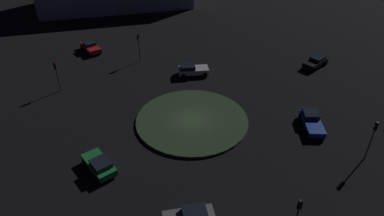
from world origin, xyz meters
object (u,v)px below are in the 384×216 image
object	(u,v)px
car_blue	(312,121)
car_silver	(192,70)
car_black	(316,62)
car_red	(90,47)
car_green	(99,165)
traffic_light_southeast	(56,71)
traffic_light_north	(298,210)
traffic_light_northwest	(373,133)
traffic_light_south	(139,42)

from	to	relation	value
car_blue	car_silver	bearing A→B (deg)	-130.59
car_black	car_blue	xyz separation A→B (m)	(13.17, 7.13, -0.05)
car_red	car_green	distance (m)	27.14
traffic_light_southeast	traffic_light_north	bearing A→B (deg)	-19.49
car_silver	car_red	world-z (taller)	car_silver
car_green	traffic_light_north	distance (m)	17.99
car_black	car_red	xyz separation A→B (m)	(20.55, -26.82, -0.00)
traffic_light_northwest	traffic_light_southeast	size ratio (longest dim) A/B	1.09
traffic_light_south	traffic_light_southeast	distance (m)	12.37
car_red	traffic_light_northwest	world-z (taller)	traffic_light_northwest
car_silver	car_black	distance (m)	17.82
car_silver	traffic_light_north	world-z (taller)	traffic_light_north
traffic_light_south	car_red	bearing A→B (deg)	-140.20
car_black	traffic_light_south	xyz separation A→B (m)	(17.11, -18.71, 2.23)
car_blue	traffic_light_northwest	world-z (taller)	traffic_light_northwest
traffic_light_north	traffic_light_south	bearing A→B (deg)	-0.40
car_silver	traffic_light_south	xyz separation A→B (m)	(2.67, -8.28, 2.19)
traffic_light_northwest	traffic_light_south	distance (m)	32.36
car_green	car_blue	bearing A→B (deg)	-110.99
car_blue	car_green	size ratio (longest dim) A/B	1.05
traffic_light_south	car_silver	bearing A→B (deg)	34.69
traffic_light_northwest	traffic_light_south	xyz separation A→B (m)	(3.13, -32.21, -0.14)
car_red	traffic_light_south	size ratio (longest dim) A/B	1.09
traffic_light_southeast	car_green	bearing A→B (deg)	-39.01
traffic_light_northwest	car_blue	bearing A→B (deg)	-33.53
car_black	car_green	world-z (taller)	car_black
car_black	car_blue	distance (m)	14.98
car_red	traffic_light_southeast	size ratio (longest dim) A/B	1.13
car_black	traffic_light_northwest	xyz separation A→B (m)	(13.98, 13.49, 2.36)
car_green	traffic_light_south	size ratio (longest dim) A/B	1.00
car_red	traffic_light_north	distance (m)	40.72
car_green	traffic_light_northwest	bearing A→B (deg)	-124.66
car_blue	traffic_light_north	world-z (taller)	traffic_light_north
car_black	traffic_light_north	size ratio (longest dim) A/B	1.07
car_silver	traffic_light_northwest	xyz separation A→B (m)	(-0.46, 23.93, 2.32)
car_blue	traffic_light_south	bearing A→B (deg)	-126.04
car_silver	traffic_light_north	bearing A→B (deg)	-80.02
traffic_light_southeast	traffic_light_south	bearing A→B (deg)	63.78
car_blue	traffic_light_southeast	size ratio (longest dim) A/B	1.09
traffic_light_northwest	car_silver	bearing A→B (deg)	-25.20
car_green	traffic_light_southeast	world-z (taller)	traffic_light_southeast
car_black	car_blue	world-z (taller)	car_black
car_silver	car_black	bearing A→B (deg)	1.06
car_green	traffic_light_southeast	distance (m)	16.70
car_black	traffic_light_north	xyz separation A→B (m)	(26.56, 13.41, 1.99)
car_green	traffic_light_northwest	size ratio (longest dim) A/B	0.95
car_silver	car_red	size ratio (longest dim) A/B	0.95
car_red	car_green	world-z (taller)	car_red
car_silver	car_blue	distance (m)	17.61
car_green	traffic_light_north	size ratio (longest dim) A/B	1.09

